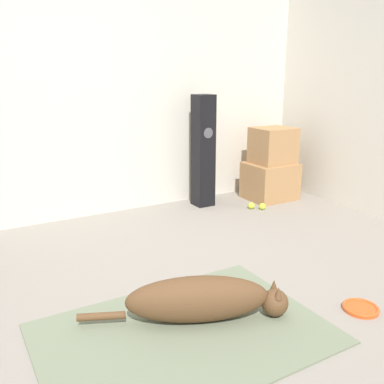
{
  "coord_description": "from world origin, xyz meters",
  "views": [
    {
      "loc": [
        -0.88,
        -1.77,
        1.33
      ],
      "look_at": [
        0.68,
        0.92,
        0.45
      ],
      "focal_mm": 40.0,
      "sensor_mm": 36.0,
      "label": 1
    }
  ],
  "objects_px": {
    "dog": "(203,299)",
    "frisbee": "(361,308)",
    "floor_speaker": "(203,151)",
    "tennis_ball_by_boxes": "(251,206)",
    "cardboard_box_upper": "(273,146)",
    "cardboard_box_lower": "(270,181)",
    "tennis_ball_near_speaker": "(262,206)"
  },
  "relations": [
    {
      "from": "dog",
      "to": "frisbee",
      "type": "distance_m",
      "value": 0.93
    },
    {
      "from": "frisbee",
      "to": "tennis_ball_by_boxes",
      "type": "relative_size",
      "value": 3.1
    },
    {
      "from": "cardboard_box_lower",
      "to": "tennis_ball_by_boxes",
      "type": "relative_size",
      "value": 7.5
    },
    {
      "from": "frisbee",
      "to": "cardboard_box_upper",
      "type": "height_order",
      "value": "cardboard_box_upper"
    },
    {
      "from": "frisbee",
      "to": "cardboard_box_upper",
      "type": "bearing_deg",
      "value": 62.92
    },
    {
      "from": "dog",
      "to": "cardboard_box_lower",
      "type": "xyz_separation_m",
      "value": [
        1.87,
        1.66,
        0.06
      ]
    },
    {
      "from": "dog",
      "to": "floor_speaker",
      "type": "distance_m",
      "value": 2.19
    },
    {
      "from": "cardboard_box_lower",
      "to": "tennis_ball_by_boxes",
      "type": "xyz_separation_m",
      "value": [
        -0.39,
        -0.2,
        -0.16
      ]
    },
    {
      "from": "cardboard_box_lower",
      "to": "dog",
      "type": "bearing_deg",
      "value": -138.29
    },
    {
      "from": "tennis_ball_by_boxes",
      "to": "tennis_ball_near_speaker",
      "type": "bearing_deg",
      "value": -43.0
    },
    {
      "from": "tennis_ball_near_speaker",
      "to": "dog",
      "type": "bearing_deg",
      "value": -138.11
    },
    {
      "from": "cardboard_box_lower",
      "to": "tennis_ball_near_speaker",
      "type": "height_order",
      "value": "cardboard_box_lower"
    },
    {
      "from": "dog",
      "to": "cardboard_box_lower",
      "type": "distance_m",
      "value": 2.5
    },
    {
      "from": "dog",
      "to": "cardboard_box_upper",
      "type": "relative_size",
      "value": 2.61
    },
    {
      "from": "cardboard_box_lower",
      "to": "tennis_ball_by_boxes",
      "type": "distance_m",
      "value": 0.47
    },
    {
      "from": "tennis_ball_by_boxes",
      "to": "dog",
      "type": "bearing_deg",
      "value": -135.1
    },
    {
      "from": "cardboard_box_lower",
      "to": "cardboard_box_upper",
      "type": "distance_m",
      "value": 0.38
    },
    {
      "from": "dog",
      "to": "cardboard_box_upper",
      "type": "xyz_separation_m",
      "value": [
        1.88,
        1.66,
        0.44
      ]
    },
    {
      "from": "dog",
      "to": "tennis_ball_by_boxes",
      "type": "distance_m",
      "value": 2.08
    },
    {
      "from": "dog",
      "to": "floor_speaker",
      "type": "relative_size",
      "value": 0.96
    },
    {
      "from": "frisbee",
      "to": "floor_speaker",
      "type": "xyz_separation_m",
      "value": [
        0.28,
        2.19,
        0.54
      ]
    },
    {
      "from": "dog",
      "to": "tennis_ball_near_speaker",
      "type": "xyz_separation_m",
      "value": [
        1.55,
        1.39,
        -0.1
      ]
    },
    {
      "from": "cardboard_box_lower",
      "to": "cardboard_box_upper",
      "type": "height_order",
      "value": "cardboard_box_upper"
    },
    {
      "from": "dog",
      "to": "frisbee",
      "type": "bearing_deg",
      "value": -23.03
    },
    {
      "from": "dog",
      "to": "cardboard_box_upper",
      "type": "distance_m",
      "value": 2.55
    },
    {
      "from": "floor_speaker",
      "to": "tennis_ball_by_boxes",
      "type": "bearing_deg",
      "value": -46.29
    },
    {
      "from": "dog",
      "to": "tennis_ball_by_boxes",
      "type": "bearing_deg",
      "value": 44.9
    },
    {
      "from": "cardboard_box_lower",
      "to": "tennis_ball_near_speaker",
      "type": "xyz_separation_m",
      "value": [
        -0.31,
        -0.27,
        -0.16
      ]
    },
    {
      "from": "frisbee",
      "to": "floor_speaker",
      "type": "relative_size",
      "value": 0.18
    },
    {
      "from": "frisbee",
      "to": "floor_speaker",
      "type": "distance_m",
      "value": 2.27
    },
    {
      "from": "floor_speaker",
      "to": "tennis_ball_by_boxes",
      "type": "xyz_separation_m",
      "value": [
        0.35,
        -0.36,
        -0.52
      ]
    },
    {
      "from": "tennis_ball_near_speaker",
      "to": "floor_speaker",
      "type": "bearing_deg",
      "value": 134.29
    }
  ]
}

